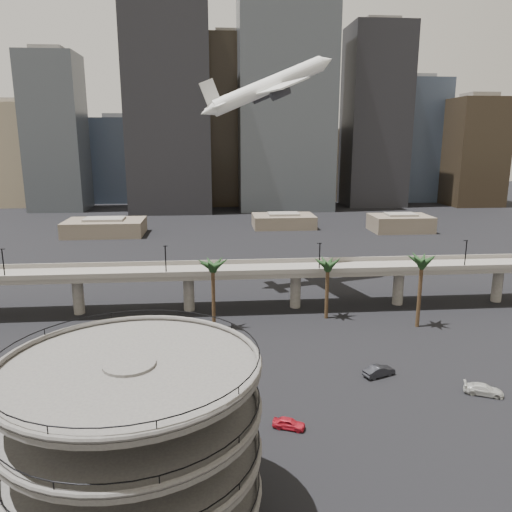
{
  "coord_description": "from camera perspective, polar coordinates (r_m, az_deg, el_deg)",
  "views": [
    {
      "loc": [
        -5.83,
        -43.03,
        34.47
      ],
      "look_at": [
        0.4,
        28.0,
        17.57
      ],
      "focal_mm": 35.0,
      "sensor_mm": 36.0,
      "label": 1
    }
  ],
  "objects": [
    {
      "name": "car_a",
      "position": [
        64.05,
        3.78,
        -18.55
      ],
      "size": [
        4.29,
        2.93,
        1.36
      ],
      "primitive_type": "imported",
      "rotation": [
        0.0,
        0.0,
        1.2
      ],
      "color": "red",
      "rests_on": "ground"
    },
    {
      "name": "car_c",
      "position": [
        77.66,
        24.57,
        -13.7
      ],
      "size": [
        5.53,
        3.97,
        1.49
      ],
      "primitive_type": "imported",
      "rotation": [
        0.0,
        0.0,
        1.16
      ],
      "color": "beige",
      "rests_on": "ground"
    },
    {
      "name": "car_b",
      "position": [
        78.05,
        13.88,
        -12.63
      ],
      "size": [
        5.24,
        3.4,
        1.63
      ],
      "primitive_type": "imported",
      "rotation": [
        0.0,
        0.0,
        1.94
      ],
      "color": "#212227",
      "rests_on": "ground"
    },
    {
      "name": "low_buildings",
      "position": [
        188.43,
        -1.07,
        3.67
      ],
      "size": [
        135.0,
        27.5,
        6.8
      ],
      "color": "brown",
      "rests_on": "ground"
    },
    {
      "name": "ground",
      "position": [
        55.44,
        2.34,
        -25.13
      ],
      "size": [
        700.0,
        700.0,
        0.0
      ],
      "primitive_type": "plane",
      "color": "black",
      "rests_on": "ground"
    },
    {
      "name": "palm_trees",
      "position": [
        92.8,
        7.5,
        -1.16
      ],
      "size": [
        42.4,
        10.4,
        14.0
      ],
      "color": "#4B3620",
      "rests_on": "ground"
    },
    {
      "name": "airborne_jet",
      "position": [
        116.27,
        1.44,
        18.81
      ],
      "size": [
        32.31,
        30.03,
        15.88
      ],
      "rotation": [
        0.0,
        -0.39,
        0.29
      ],
      "color": "white",
      "rests_on": "ground"
    },
    {
      "name": "overpass",
      "position": [
        101.88,
        -1.55,
        -2.12
      ],
      "size": [
        130.0,
        9.3,
        14.7
      ],
      "color": "slate",
      "rests_on": "ground"
    },
    {
      "name": "skyline",
      "position": [
        261.06,
        -0.43,
        14.97
      ],
      "size": [
        269.0,
        86.0,
        114.76
      ],
      "color": "gray",
      "rests_on": "ground"
    },
    {
      "name": "parking_ramp",
      "position": [
        46.7,
        -13.82,
        -18.93
      ],
      "size": [
        22.2,
        22.2,
        17.35
      ],
      "color": "#4F4C49",
      "rests_on": "ground"
    }
  ]
}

